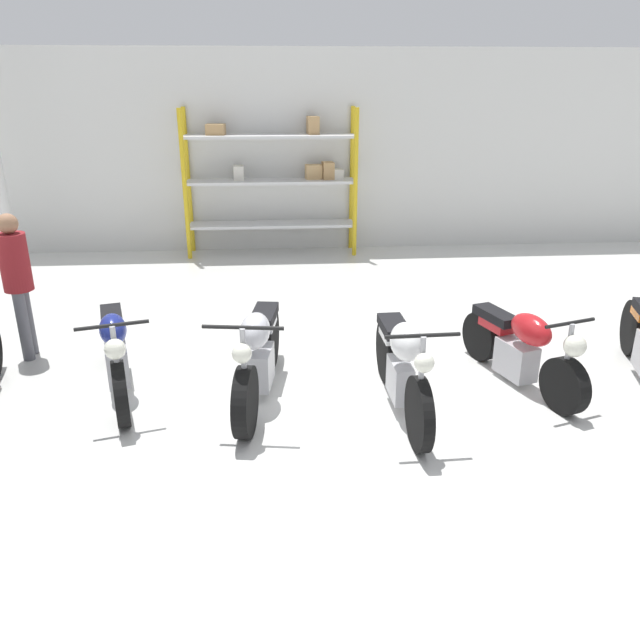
{
  "coord_description": "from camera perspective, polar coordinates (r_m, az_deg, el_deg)",
  "views": [
    {
      "loc": [
        -0.45,
        -5.67,
        3.05
      ],
      "look_at": [
        0.0,
        0.4,
        0.7
      ],
      "focal_mm": 35.0,
      "sensor_mm": 36.0,
      "label": 1
    }
  ],
  "objects": [
    {
      "name": "ground_plane",
      "position": [
        6.46,
        0.27,
        -7.08
      ],
      "size": [
        30.0,
        30.0,
        0.0
      ],
      "primitive_type": "plane",
      "color": "silver"
    },
    {
      "name": "back_wall",
      "position": [
        11.91,
        -2.13,
        15.07
      ],
      "size": [
        30.0,
        0.08,
        3.6
      ],
      "color": "silver",
      "rests_on": "ground_plane"
    },
    {
      "name": "shelving_rack",
      "position": [
        11.6,
        -4.05,
        13.03
      ],
      "size": [
        3.1,
        0.63,
        2.61
      ],
      "color": "gold",
      "rests_on": "ground_plane"
    },
    {
      "name": "motorcycle_blue",
      "position": [
        6.75,
        -18.17,
        -2.76
      ],
      "size": [
        0.83,
        2.06,
        1.0
      ],
      "rotation": [
        0.0,
        0.0,
        -1.31
      ],
      "color": "black",
      "rests_on": "ground_plane"
    },
    {
      "name": "motorcycle_silver",
      "position": [
        6.33,
        -5.67,
        -3.14
      ],
      "size": [
        0.72,
        2.18,
        1.06
      ],
      "rotation": [
        0.0,
        0.0,
        -1.71
      ],
      "color": "black",
      "rests_on": "ground_plane"
    },
    {
      "name": "motorcycle_white",
      "position": [
        6.06,
        7.51,
        -4.0
      ],
      "size": [
        0.64,
        2.05,
        1.07
      ],
      "rotation": [
        0.0,
        0.0,
        -1.54
      ],
      "color": "black",
      "rests_on": "ground_plane"
    },
    {
      "name": "motorcycle_red",
      "position": [
        6.9,
        17.92,
        -2.43
      ],
      "size": [
        0.82,
        1.87,
        0.94
      ],
      "rotation": [
        0.0,
        0.0,
        -1.26
      ],
      "color": "black",
      "rests_on": "ground_plane"
    },
    {
      "name": "person_browsing",
      "position": [
        7.81,
        -25.98,
        3.72
      ],
      "size": [
        0.35,
        0.35,
        1.7
      ],
      "rotation": [
        0.0,
        0.0,
        3.24
      ],
      "color": "#595960",
      "rests_on": "ground_plane"
    }
  ]
}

